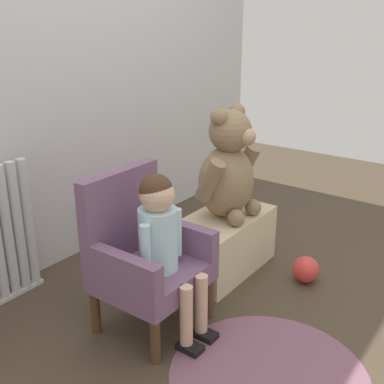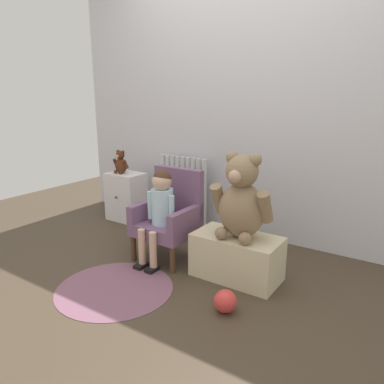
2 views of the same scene
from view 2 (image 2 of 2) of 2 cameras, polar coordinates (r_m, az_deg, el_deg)
ground_plane at (r=2.68m, az=-5.31°, el=-14.34°), size 6.00×6.00×0.00m
back_wall at (r=3.42m, az=8.17°, el=13.03°), size 3.80×0.05×2.40m
radiator at (r=3.74m, az=-1.37°, el=0.09°), size 0.56×0.05×0.70m
small_dresser at (r=3.98m, az=-9.98°, el=-0.67°), size 0.37×0.30×0.50m
child_armchair at (r=3.01m, az=-3.43°, el=-3.64°), size 0.45×0.42×0.72m
child_figure at (r=2.89m, az=-4.86°, el=-1.65°), size 0.25×0.35×0.74m
low_bench at (r=2.75m, az=6.83°, el=-9.78°), size 0.62×0.33×0.32m
large_teddy_bear at (r=2.59m, az=7.55°, el=-1.35°), size 0.44×0.31×0.60m
small_teddy_bear at (r=3.91m, az=-10.80°, el=4.35°), size 0.17×0.12×0.24m
floor_rug at (r=2.71m, az=-11.69°, el=-14.18°), size 0.80×0.80×0.01m
toy_ball at (r=2.39m, az=5.09°, el=-16.24°), size 0.14×0.14×0.14m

